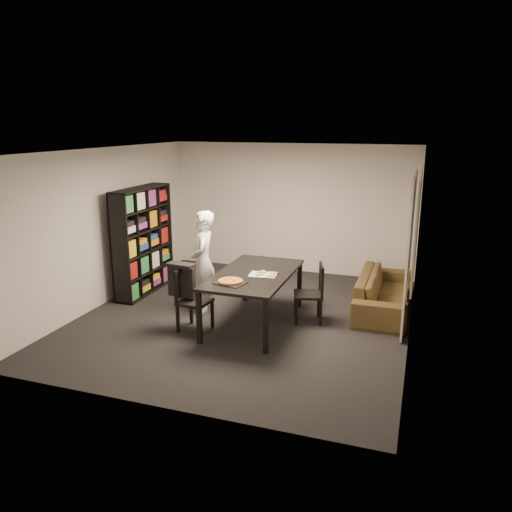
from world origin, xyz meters
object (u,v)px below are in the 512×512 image
(pepperoni_pizza, at_px, (230,281))
(sofa, at_px, (384,292))
(chair_right, at_px, (314,289))
(person, at_px, (203,262))
(chair_left, at_px, (189,295))
(baking_tray, at_px, (230,283))
(bookshelf, at_px, (143,241))
(dining_table, at_px, (254,278))

(pepperoni_pizza, xyz_separation_m, sofa, (2.00, 1.79, -0.53))
(chair_right, distance_m, person, 1.83)
(chair_left, height_order, person, person)
(chair_right, height_order, sofa, chair_right)
(baking_tray, distance_m, pepperoni_pizza, 0.03)
(person, xyz_separation_m, sofa, (2.79, 0.98, -0.53))
(chair_left, xyz_separation_m, sofa, (2.67, 1.75, -0.23))
(person, bearing_deg, chair_right, 73.30)
(bookshelf, height_order, baking_tray, bookshelf)
(bookshelf, height_order, chair_left, bookshelf)
(dining_table, height_order, baking_tray, baking_tray)
(bookshelf, bearing_deg, person, -21.03)
(dining_table, distance_m, chair_right, 0.95)
(chair_left, relative_size, sofa, 0.45)
(chair_right, relative_size, person, 0.55)
(chair_left, relative_size, chair_right, 1.02)
(dining_table, xyz_separation_m, chair_left, (-0.84, -0.50, -0.21))
(dining_table, bearing_deg, baking_tray, -105.02)
(chair_right, relative_size, sofa, 0.44)
(dining_table, distance_m, chair_left, 0.99)
(bookshelf, relative_size, chair_left, 2.04)
(chair_left, height_order, sofa, chair_left)
(bookshelf, height_order, person, bookshelf)
(chair_left, bearing_deg, baking_tray, -89.88)
(bookshelf, relative_size, baking_tray, 4.75)
(pepperoni_pizza, distance_m, sofa, 2.74)
(chair_right, bearing_deg, dining_table, -82.29)
(bookshelf, relative_size, pepperoni_pizza, 5.43)
(chair_left, xyz_separation_m, baking_tray, (0.68, -0.07, 0.28))
(baking_tray, xyz_separation_m, pepperoni_pizza, (-0.01, 0.02, 0.02))
(chair_left, distance_m, chair_right, 1.90)
(person, height_order, pepperoni_pizza, person)
(dining_table, xyz_separation_m, person, (-0.96, 0.27, 0.09))
(bookshelf, xyz_separation_m, pepperoni_pizza, (2.21, -1.36, -0.11))
(pepperoni_pizza, bearing_deg, chair_right, 42.55)
(bookshelf, xyz_separation_m, dining_table, (2.37, -0.81, -0.21))
(chair_left, xyz_separation_m, person, (-0.12, 0.76, 0.30))
(pepperoni_pizza, bearing_deg, baking_tray, -66.65)
(person, bearing_deg, baking_tray, 23.60)
(person, height_order, baking_tray, person)
(pepperoni_pizza, bearing_deg, chair_left, 176.07)
(bookshelf, bearing_deg, baking_tray, -31.81)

